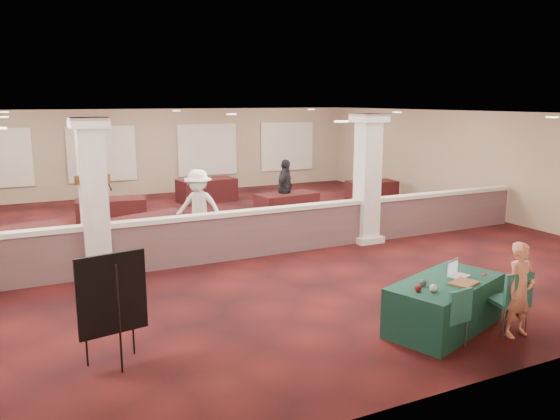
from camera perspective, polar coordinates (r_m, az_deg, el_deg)
name	(u,v)px	position (r m, az deg, el deg)	size (l,w,h in m)	color
ground	(234,241)	(13.97, -4.87, -3.24)	(16.00, 16.00, 0.00)	#431110
wall_back	(157,152)	(21.27, -12.76, 5.96)	(16.00, 0.04, 3.20)	gray
wall_front	(472,264)	(6.95, 19.47, -5.36)	(16.00, 0.04, 3.20)	gray
wall_right	(473,163)	(18.09, 19.49, 4.67)	(0.04, 16.00, 3.20)	gray
ceiling	(231,114)	(13.52, -5.10, 10.00)	(16.00, 16.00, 0.02)	white
partition_wall	(257,232)	(12.48, -2.43, -2.30)	(15.60, 0.28, 1.10)	brown
column_left	(94,198)	(11.37, -18.88, 1.23)	(0.72, 0.72, 3.20)	silver
column_right	(367,178)	(13.73, 9.11, 3.37)	(0.72, 0.72, 3.20)	silver
sconce_left	(77,180)	(11.28, -20.41, 2.93)	(0.12, 0.12, 0.18)	brown
sconce_right	(107,179)	(11.35, -17.60, 3.16)	(0.12, 0.12, 0.18)	brown
near_table	(444,304)	(9.03, 16.81, -9.43)	(2.02, 1.01, 0.78)	#103C34
conf_chair_main	(512,297)	(9.11, 23.06, -8.34)	(0.58, 0.58, 1.00)	#1F5C4D
conf_chair_side	(453,312)	(8.33, 17.63, -10.15)	(0.50, 0.51, 0.92)	#1F5C4D
easel_board	(112,295)	(7.61, -17.14, -8.53)	(0.92, 0.51, 1.57)	black
woman	(520,290)	(9.03, 23.79, -7.64)	(0.53, 0.35, 1.46)	#F38469
far_table_front_left	(21,245)	(13.31, -25.42, -3.34)	(1.92, 0.96, 0.78)	black
far_table_front_center	(152,232)	(13.60, -13.24, -2.21)	(1.93, 0.96, 0.78)	black
far_table_front_right	(287,205)	(16.63, 0.72, 0.49)	(1.83, 0.92, 0.74)	black
far_table_back_left	(111,212)	(16.31, -17.22, -0.20)	(1.89, 0.95, 0.77)	black
far_table_back_center	(207,190)	(19.40, -7.65, 2.06)	(1.98, 0.99, 0.80)	black
far_table_back_right	(372,191)	(19.71, 9.55, 2.00)	(1.72, 0.86, 0.70)	black
attendee_b	(199,208)	(13.48, -8.50, 0.22)	(1.20, 0.55, 1.88)	silver
attendee_c	(285,188)	(16.62, 0.54, 2.28)	(1.04, 0.49, 1.77)	black
attendee_d	(97,181)	(18.99, -18.55, 2.93)	(0.90, 0.49, 1.83)	black
laptop_base	(459,276)	(9.15, 18.19, -6.60)	(0.35, 0.24, 0.02)	silver
laptop_screen	(452,267)	(9.16, 17.55, -5.70)	(0.35, 0.01, 0.23)	silver
screen_glow	(453,268)	(9.17, 17.59, -5.80)	(0.32, 0.00, 0.20)	#AEB7D1
knitting	(464,283)	(8.83, 18.66, -7.24)	(0.43, 0.32, 0.03)	#B3621C
yarn_cream	(433,288)	(8.34, 15.74, -7.85)	(0.12, 0.12, 0.12)	beige
yarn_red	(418,288)	(8.28, 14.22, -7.94)	(0.11, 0.11, 0.11)	maroon
yarn_grey	(423,283)	(8.54, 14.70, -7.37)	(0.11, 0.11, 0.11)	#4B4A4F
scissors	(484,275)	(9.38, 20.56, -6.34)	(0.13, 0.03, 0.01)	#B31316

